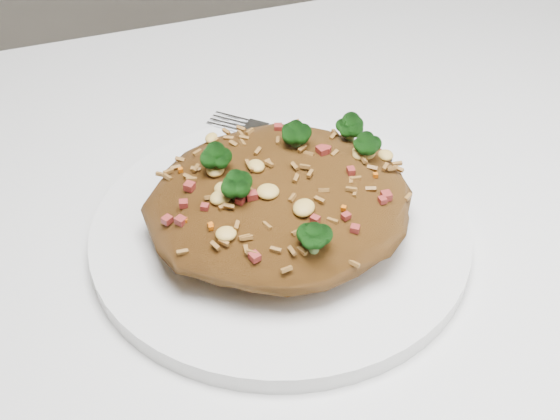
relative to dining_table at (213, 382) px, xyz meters
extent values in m
cube|color=white|center=(0.00, 0.00, 0.07)|extent=(1.20, 0.80, 0.04)
cylinder|color=olive|center=(0.54, 0.34, -0.30)|extent=(0.06, 0.06, 0.71)
cylinder|color=white|center=(0.07, 0.04, 0.10)|extent=(0.28, 0.28, 0.01)
ellipsoid|color=brown|center=(0.07, 0.04, 0.13)|extent=(0.19, 0.17, 0.05)
ellipsoid|color=#093507|center=(0.14, 0.08, 0.15)|extent=(0.02, 0.02, 0.02)
ellipsoid|color=#093507|center=(0.03, 0.07, 0.16)|extent=(0.02, 0.02, 0.02)
ellipsoid|color=#093507|center=(0.03, 0.03, 0.16)|extent=(0.02, 0.02, 0.02)
ellipsoid|color=#093507|center=(0.14, 0.05, 0.16)|extent=(0.02, 0.02, 0.02)
ellipsoid|color=#093507|center=(0.07, -0.03, 0.15)|extent=(0.02, 0.02, 0.02)
ellipsoid|color=#093507|center=(0.09, 0.07, 0.16)|extent=(0.02, 0.02, 0.02)
cube|color=silver|center=(0.15, 0.10, 0.11)|extent=(0.08, 0.07, 0.00)
cube|color=silver|center=(0.08, 0.17, 0.11)|extent=(0.04, 0.04, 0.00)
camera|label=1|loc=(-0.07, -0.36, 0.49)|focal=50.00mm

